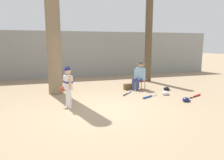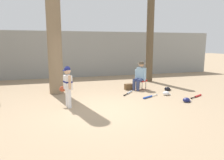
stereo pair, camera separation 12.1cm
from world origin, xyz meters
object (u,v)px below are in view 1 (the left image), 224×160
at_px(handbag_beside_stool, 128,87).
at_px(tree_behind_spectator, 148,41).
at_px(young_ballplayer, 68,84).
at_px(folding_stool, 140,81).
at_px(bat_aluminum_silver, 128,93).
at_px(bat_blue_youth, 148,97).
at_px(batting_helmet_black, 166,89).
at_px(seated_spectator, 139,75).
at_px(tree_near_player, 53,22).
at_px(batting_helmet_white, 166,93).
at_px(bat_red_barrel, 196,96).
at_px(batting_helmet_navy, 186,100).

bearing_deg(handbag_beside_stool, tree_behind_spectator, 43.17).
bearing_deg(young_ballplayer, folding_stool, 28.79).
distance_m(tree_behind_spectator, folding_stool, 2.69).
relative_size(handbag_beside_stool, bat_aluminum_silver, 0.53).
xyz_separation_m(bat_blue_youth, batting_helmet_black, (1.29, 0.88, 0.04)).
relative_size(tree_behind_spectator, seated_spectator, 3.89).
relative_size(handbag_beside_stool, batting_helmet_black, 1.16).
distance_m(bat_blue_youth, batting_helmet_black, 1.56).
relative_size(tree_behind_spectator, young_ballplayer, 3.58).
distance_m(tree_near_player, batting_helmet_white, 5.15).
height_order(bat_aluminum_silver, batting_helmet_white, batting_helmet_white).
bearing_deg(tree_near_player, batting_helmet_black, -10.29).
height_order(tree_behind_spectator, bat_red_barrel, tree_behind_spectator).
bearing_deg(batting_helmet_black, folding_stool, 149.13).
relative_size(seated_spectator, bat_red_barrel, 1.67).
bearing_deg(young_ballplayer, seated_spectator, 28.65).
xyz_separation_m(tree_near_player, bat_blue_youth, (3.27, -1.71, -2.77)).
relative_size(bat_red_barrel, batting_helmet_navy, 2.49).
bearing_deg(bat_red_barrel, batting_helmet_black, 112.42).
xyz_separation_m(bat_aluminum_silver, batting_helmet_navy, (1.46, -1.72, 0.04)).
height_order(handbag_beside_stool, bat_aluminum_silver, handbag_beside_stool).
height_order(bat_red_barrel, batting_helmet_white, batting_helmet_white).
height_order(young_ballplayer, folding_stool, young_ballplayer).
xyz_separation_m(tree_near_player, young_ballplayer, (0.30, -2.06, -2.05)).
distance_m(folding_stool, batting_helmet_white, 1.42).
relative_size(bat_red_barrel, batting_helmet_black, 2.47).
relative_size(bat_blue_youth, bat_aluminum_silver, 1.18).
height_order(handbag_beside_stool, bat_red_barrel, handbag_beside_stool).
distance_m(bat_red_barrel, batting_helmet_navy, 0.96).
distance_m(seated_spectator, bat_aluminum_silver, 1.10).
bearing_deg(bat_blue_youth, batting_helmet_black, 34.20).
height_order(seated_spectator, bat_blue_youth, seated_spectator).
xyz_separation_m(handbag_beside_stool, batting_helmet_white, (1.06, -1.33, -0.05)).
bearing_deg(batting_helmet_white, young_ballplayer, -172.28).
height_order(bat_blue_youth, batting_helmet_black, batting_helmet_black).
height_order(handbag_beside_stool, bat_blue_youth, handbag_beside_stool).
distance_m(folding_stool, bat_aluminum_silver, 1.06).
height_order(young_ballplayer, bat_red_barrel, young_ballplayer).
bearing_deg(tree_near_player, bat_red_barrel, -22.42).
distance_m(bat_aluminum_silver, batting_helmet_navy, 2.26).
distance_m(tree_behind_spectator, young_ballplayer, 5.84).
distance_m(batting_helmet_white, batting_helmet_black, 0.86).
distance_m(bat_aluminum_silver, batting_helmet_white, 1.46).
xyz_separation_m(young_ballplayer, batting_helmet_white, (3.79, 0.51, -0.67)).
relative_size(young_ballplayer, batting_helmet_navy, 4.51).
bearing_deg(handbag_beside_stool, batting_helmet_white, -51.40).
bearing_deg(seated_spectator, folding_stool, 33.91).
distance_m(seated_spectator, handbag_beside_stool, 0.71).
bearing_deg(seated_spectator, young_ballplayer, -151.35).
relative_size(seated_spectator, handbag_beside_stool, 3.53).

